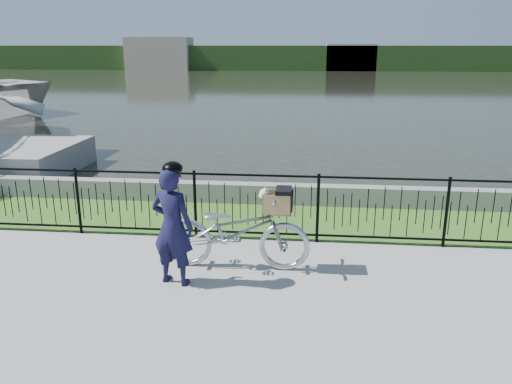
# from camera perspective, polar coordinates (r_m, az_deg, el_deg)

# --- Properties ---
(ground) EXTENTS (120.00, 120.00, 0.00)m
(ground) POSITION_cam_1_polar(r_m,az_deg,el_deg) (6.83, -1.41, -10.45)
(ground) COLOR gray
(ground) RESTS_ON ground
(grass_strip) EXTENTS (60.00, 2.00, 0.01)m
(grass_strip) POSITION_cam_1_polar(r_m,az_deg,el_deg) (9.21, 0.60, -3.12)
(grass_strip) COLOR #3A6720
(grass_strip) RESTS_ON ground
(water) EXTENTS (120.00, 120.00, 0.00)m
(water) POSITION_cam_1_polar(r_m,az_deg,el_deg) (39.17, 4.72, 11.90)
(water) COLOR black
(water) RESTS_ON ground
(quay_wall) EXTENTS (60.00, 0.30, 0.40)m
(quay_wall) POSITION_cam_1_polar(r_m,az_deg,el_deg) (10.10, 1.12, -0.18)
(quay_wall) COLOR gray
(quay_wall) RESTS_ON ground
(fence) EXTENTS (14.00, 0.06, 1.15)m
(fence) POSITION_cam_1_polar(r_m,az_deg,el_deg) (8.08, -0.03, -1.68)
(fence) COLOR black
(fence) RESTS_ON ground
(far_treeline) EXTENTS (120.00, 6.00, 3.00)m
(far_treeline) POSITION_cam_1_polar(r_m,az_deg,el_deg) (66.06, 5.28, 15.03)
(far_treeline) COLOR #27461B
(far_treeline) RESTS_ON ground
(far_building_left) EXTENTS (8.00, 4.00, 4.00)m
(far_building_left) POSITION_cam_1_polar(r_m,az_deg,el_deg) (66.75, -10.96, 15.25)
(far_building_left) COLOR #A69886
(far_building_left) RESTS_ON ground
(far_building_right) EXTENTS (6.00, 3.00, 3.20)m
(far_building_right) POSITION_cam_1_polar(r_m,az_deg,el_deg) (64.77, 10.76, 14.88)
(far_building_right) COLOR #A69886
(far_building_right) RESTS_ON ground
(bicycle_rig) EXTENTS (2.11, 0.74, 1.22)m
(bicycle_rig) POSITION_cam_1_polar(r_m,az_deg,el_deg) (7.10, -2.27, -4.42)
(bicycle_rig) COLOR #AEB2BB
(bicycle_rig) RESTS_ON ground
(cyclist) EXTENTS (0.66, 0.52, 1.67)m
(cyclist) POSITION_cam_1_polar(r_m,az_deg,el_deg) (6.64, -9.54, -3.70)
(cyclist) COLOR black
(cyclist) RESTS_ON ground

